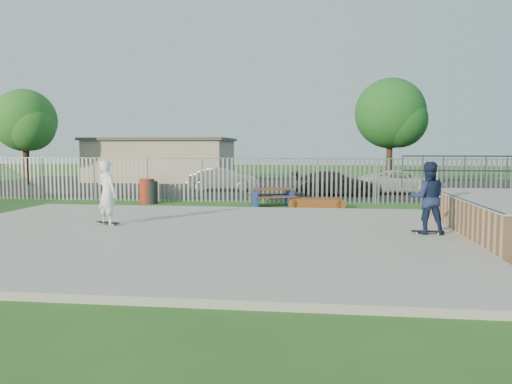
# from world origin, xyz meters

# --- Properties ---
(ground) EXTENTS (120.00, 120.00, 0.00)m
(ground) POSITION_xyz_m (0.00, 0.00, 0.00)
(ground) COLOR #295C1F
(ground) RESTS_ON ground
(concrete_slab) EXTENTS (15.00, 12.00, 0.15)m
(concrete_slab) POSITION_xyz_m (0.00, 0.00, 0.07)
(concrete_slab) COLOR #9C9C97
(concrete_slab) RESTS_ON ground
(fence) EXTENTS (26.04, 16.02, 2.00)m
(fence) POSITION_xyz_m (1.00, 4.59, 1.00)
(fence) COLOR gray
(fence) RESTS_ON ground
(picnic_table) EXTENTS (2.17, 1.96, 0.76)m
(picnic_table) POSITION_xyz_m (1.74, 7.69, 0.39)
(picnic_table) COLOR brown
(picnic_table) RESTS_ON ground
(funbox) EXTENTS (1.95, 1.01, 0.39)m
(funbox) POSITION_xyz_m (3.62, 7.26, 0.19)
(funbox) COLOR brown
(funbox) RESTS_ON ground
(trash_bin_red) EXTENTS (0.66, 0.66, 1.10)m
(trash_bin_red) POSITION_xyz_m (-3.89, 8.01, 0.55)
(trash_bin_red) COLOR maroon
(trash_bin_red) RESTS_ON ground
(trash_bin_grey) EXTENTS (0.60, 0.60, 1.00)m
(trash_bin_grey) POSITION_xyz_m (-3.69, 7.99, 0.50)
(trash_bin_grey) COLOR black
(trash_bin_grey) RESTS_ON ground
(parking_lot) EXTENTS (40.00, 18.00, 0.02)m
(parking_lot) POSITION_xyz_m (0.00, 19.00, 0.01)
(parking_lot) COLOR black
(parking_lot) RESTS_ON ground
(car_silver) EXTENTS (4.11, 1.80, 1.31)m
(car_silver) POSITION_xyz_m (-1.74, 14.77, 0.68)
(car_silver) COLOR #A2A2A7
(car_silver) RESTS_ON parking_lot
(car_dark) EXTENTS (4.39, 1.96, 1.25)m
(car_dark) POSITION_xyz_m (4.49, 12.78, 0.64)
(car_dark) COLOR black
(car_dark) RESTS_ON parking_lot
(car_white) EXTENTS (4.65, 2.24, 1.28)m
(car_white) POSITION_xyz_m (8.14, 14.09, 0.66)
(car_white) COLOR silver
(car_white) RESTS_ON parking_lot
(building) EXTENTS (10.40, 6.40, 3.20)m
(building) POSITION_xyz_m (-8.00, 23.00, 1.61)
(building) COLOR #BAA88F
(building) RESTS_ON ground
(tree_left) EXTENTS (4.12, 4.12, 6.36)m
(tree_left) POSITION_xyz_m (-15.70, 17.89, 4.28)
(tree_left) COLOR #3A2417
(tree_left) RESTS_ON ground
(tree_mid) EXTENTS (4.49, 4.49, 6.93)m
(tree_mid) POSITION_xyz_m (8.22, 19.71, 4.66)
(tree_mid) COLOR #452B1B
(tree_mid) RESTS_ON ground
(skateboard_a) EXTENTS (0.80, 0.21, 0.08)m
(skateboard_a) POSITION_xyz_m (6.60, 0.50, 0.19)
(skateboard_a) COLOR black
(skateboard_a) RESTS_ON concrete_slab
(skateboard_b) EXTENTS (0.82, 0.47, 0.08)m
(skateboard_b) POSITION_xyz_m (-2.65, 0.98, 0.19)
(skateboard_b) COLOR black
(skateboard_b) RESTS_ON concrete_slab
(skater_navy) EXTENTS (0.96, 0.75, 1.95)m
(skater_navy) POSITION_xyz_m (6.60, 0.50, 1.12)
(skater_navy) COLOR #162247
(skater_navy) RESTS_ON concrete_slab
(skater_white) EXTENTS (0.85, 0.76, 1.95)m
(skater_white) POSITION_xyz_m (-2.65, 0.98, 1.12)
(skater_white) COLOR white
(skater_white) RESTS_ON concrete_slab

